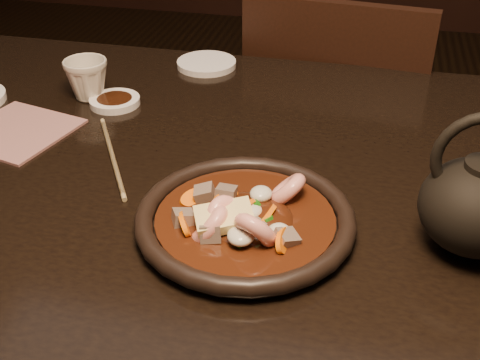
% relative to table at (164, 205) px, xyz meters
% --- Properties ---
extents(table, '(1.60, 0.90, 0.75)m').
position_rel_table_xyz_m(table, '(0.00, 0.00, 0.00)').
color(table, black).
rests_on(table, floor).
extents(chair, '(0.46, 0.46, 0.87)m').
position_rel_table_xyz_m(chair, '(0.23, 0.59, -0.20)').
color(chair, black).
rests_on(chair, floor).
extents(plate, '(0.28, 0.28, 0.03)m').
position_rel_table_xyz_m(plate, '(0.16, -0.13, 0.09)').
color(plate, black).
rests_on(plate, table).
extents(stirfry, '(0.18, 0.17, 0.06)m').
position_rel_table_xyz_m(stirfry, '(0.16, -0.13, 0.10)').
color(stirfry, '#331509').
rests_on(stirfry, plate).
extents(soy_dish, '(0.09, 0.09, 0.01)m').
position_rel_table_xyz_m(soy_dish, '(-0.14, 0.17, 0.08)').
color(soy_dish, white).
rests_on(soy_dish, table).
extents(saucer_right, '(0.12, 0.12, 0.01)m').
position_rel_table_xyz_m(saucer_right, '(-0.03, 0.38, 0.08)').
color(saucer_right, white).
rests_on(saucer_right, table).
extents(tea_cup, '(0.10, 0.10, 0.08)m').
position_rel_table_xyz_m(tea_cup, '(-0.20, 0.19, 0.12)').
color(tea_cup, beige).
rests_on(tea_cup, table).
extents(chopsticks, '(0.13, 0.21, 0.01)m').
position_rel_table_xyz_m(chopsticks, '(-0.08, -0.00, 0.08)').
color(chopsticks, tan).
rests_on(chopsticks, table).
extents(napkin, '(0.19, 0.19, 0.00)m').
position_rel_table_xyz_m(napkin, '(-0.26, 0.04, 0.08)').
color(napkin, '#9B645F').
rests_on(napkin, table).
extents(teapot, '(0.16, 0.13, 0.18)m').
position_rel_table_xyz_m(teapot, '(0.43, -0.10, 0.14)').
color(teapot, black).
rests_on(teapot, table).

